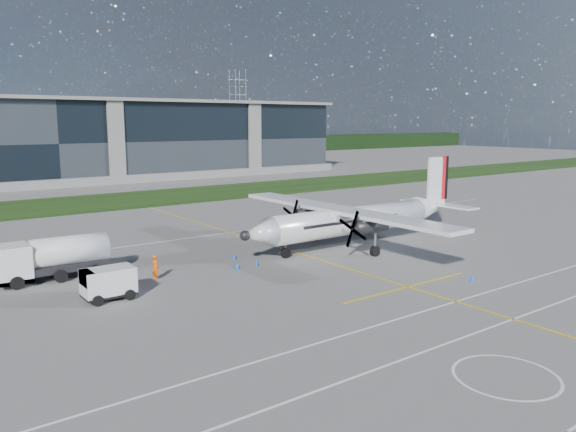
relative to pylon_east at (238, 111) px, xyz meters
The scene contains 15 objects.
ground 139.82m from the pylon_east, 127.69° to the right, with size 400.00×400.00×0.00m, color #62605D.
grass_strip 133.62m from the pylon_east, 129.81° to the right, with size 400.00×18.00×0.04m, color black.
terminal_building 110.37m from the pylon_east, 140.53° to the right, with size 120.00×20.00×15.00m, color black.
pylon_east is the anchor object (origin of this frame).
yellow_taxiway_centerline 162.94m from the pylon_east, 120.36° to the right, with size 0.20×70.00×0.01m, color yellow.
white_lane_line 185.33m from the pylon_east, 117.40° to the right, with size 90.00×0.15×0.01m, color white.
turboprop_aircraft 163.17m from the pylon_east, 117.64° to the right, with size 25.08×26.01×7.80m, color white, non-canonical shape.
fuel_tanker_truck 173.06m from the pylon_east, 126.14° to the right, with size 8.21×2.67×3.08m, color silver, non-canonical shape.
baggage_tug 177.57m from the pylon_east, 124.23° to the right, with size 3.43×2.06×2.06m, color silver, non-canonical shape.
ground_crew_person 173.14m from the pylon_east, 123.53° to the right, with size 0.86×0.62×2.12m, color #F25907.
safety_cone_tail 158.43m from the pylon_east, 113.72° to the right, with size 0.36×0.36×0.50m, color blue.
safety_cone_fwd 170.57m from the pylon_east, 121.58° to the right, with size 0.36×0.36×0.50m, color blue.
safety_cone_nose_stbd 167.40m from the pylon_east, 121.66° to the right, with size 0.36×0.36×0.50m, color blue.
safety_cone_nose_port 169.86m from the pylon_east, 121.06° to the right, with size 0.36×0.36×0.50m, color blue.
safety_cone_portwing 176.34m from the pylon_east, 116.08° to the right, with size 0.36×0.36×0.50m, color blue.
Camera 1 is at (-26.00, -31.20, 11.35)m, focal length 35.00 mm.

